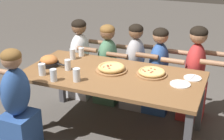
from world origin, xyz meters
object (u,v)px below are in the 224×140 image
object	(u,v)px
drinking_glass_a	(77,76)
diner_far_right	(194,77)
diner_far_center	(135,70)
diner_far_left	(81,62)
drinking_glass_c	(54,76)
pizza_board_main	(152,73)
diner_far_midright	(158,74)
diner_far_midleft	(108,67)
empty_plate_a	(180,84)
drinking_glass_d	(68,65)
empty_plate_b	(193,78)
pizza_board_second	(111,68)
drinking_glass_b	(42,70)
skillet_bowl	(49,61)
drinking_glass_e	(73,55)
diner_near_left	(17,106)
cocktail_glass_blue	(81,52)

from	to	relation	value
drinking_glass_a	diner_far_right	bearing A→B (deg)	43.40
drinking_glass_a	diner_far_center	xyz separation A→B (m)	(0.31, 1.02, -0.28)
diner_far_left	drinking_glass_c	bearing A→B (deg)	14.17
pizza_board_main	diner_far_midright	world-z (taller)	diner_far_midright
diner_far_midleft	diner_far_midright	xyz separation A→B (m)	(0.71, -0.00, 0.01)
empty_plate_a	pizza_board_main	bearing A→B (deg)	158.90
drinking_glass_d	diner_far_right	distance (m)	1.56
empty_plate_a	empty_plate_b	size ratio (longest dim) A/B	1.12
pizza_board_second	drinking_glass_b	xyz separation A→B (m)	(-0.66, -0.40, 0.02)
diner_far_right	diner_far_midleft	world-z (taller)	diner_far_right
empty_plate_a	diner_far_center	xyz separation A→B (m)	(-0.72, 0.69, -0.23)
drinking_glass_c	diner_far_left	size ratio (longest dim) A/B	0.12
drinking_glass_d	diner_far_midright	distance (m)	1.21
drinking_glass_b	drinking_glass_d	size ratio (longest dim) A/B	1.04
diner_far_left	diner_far_right	bearing A→B (deg)	90.00
pizza_board_second	diner_far_midright	bearing A→B (deg)	57.41
skillet_bowl	drinking_glass_e	xyz separation A→B (m)	(0.15, 0.30, 0.00)
empty_plate_a	diner_far_right	world-z (taller)	diner_far_right
pizza_board_second	diner_near_left	xyz separation A→B (m)	(-0.72, -0.79, -0.24)
empty_plate_b	drinking_glass_c	xyz separation A→B (m)	(-1.34, -0.63, 0.05)
pizza_board_second	diner_far_midleft	distance (m)	0.75
cocktail_glass_blue	diner_far_left	distance (m)	0.45
drinking_glass_b	diner_far_center	xyz separation A→B (m)	(0.74, 1.02, -0.28)
diner_far_right	drinking_glass_d	bearing A→B (deg)	-59.20
drinking_glass_c	drinking_glass_d	world-z (taller)	drinking_glass_c
diner_far_right	diner_near_left	xyz separation A→B (m)	(-1.57, -1.42, -0.02)
drinking_glass_e	skillet_bowl	bearing A→B (deg)	-117.13
drinking_glass_a	diner_near_left	bearing A→B (deg)	-141.28
drinking_glass_d	diner_near_left	xyz separation A→B (m)	(-0.25, -0.63, -0.26)
empty_plate_a	cocktail_glass_blue	distance (m)	1.40
diner_far_right	diner_far_midleft	xyz separation A→B (m)	(-1.16, 0.00, -0.05)
diner_far_left	diner_far_midleft	distance (m)	0.42
drinking_glass_a	diner_far_midleft	size ratio (longest dim) A/B	0.13
pizza_board_main	diner_far_left	bearing A→B (deg)	154.86
empty_plate_b	diner_far_midright	world-z (taller)	diner_far_midright
drinking_glass_b	diner_far_midright	size ratio (longest dim) A/B	0.11
drinking_glass_a	drinking_glass_d	bearing A→B (deg)	136.02
skillet_bowl	diner_far_center	distance (m)	1.15
empty_plate_a	drinking_glass_e	xyz separation A→B (m)	(-1.39, 0.23, 0.05)
cocktail_glass_blue	drinking_glass_c	distance (m)	0.81
empty_plate_b	diner_far_left	bearing A→B (deg)	163.40
drinking_glass_c	diner_far_midleft	bearing A→B (deg)	82.65
diner_far_right	diner_far_midright	distance (m)	0.45
drinking_glass_e	diner_far_midleft	xyz separation A→B (m)	(0.28, 0.46, -0.29)
diner_far_midright	empty_plate_b	bearing A→B (deg)	45.30
drinking_glass_a	drinking_glass_c	world-z (taller)	drinking_glass_a
drinking_glass_c	diner_far_right	bearing A→B (deg)	40.35
diner_far_left	diner_near_left	distance (m)	1.42
drinking_glass_a	drinking_glass_d	xyz separation A→B (m)	(-0.24, 0.23, -0.01)
pizza_board_second	empty_plate_a	bearing A→B (deg)	-4.72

